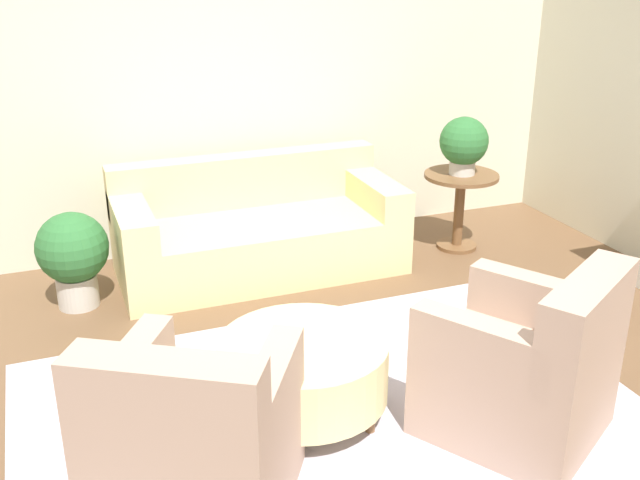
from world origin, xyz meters
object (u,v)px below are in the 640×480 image
(armchair_left, at_px, (195,445))
(ottoman_table, at_px, (303,368))
(potted_plant_floor, at_px, (73,253))
(side_table, at_px, (460,197))
(potted_plant_on_side_table, at_px, (464,143))
(armchair_right, at_px, (525,370))
(couch, at_px, (258,232))

(armchair_left, height_order, ottoman_table, armchair_left)
(ottoman_table, bearing_deg, potted_plant_floor, 119.51)
(armchair_left, distance_m, side_table, 3.47)
(ottoman_table, xyz_separation_m, potted_plant_on_side_table, (1.96, 1.74, 0.59))
(side_table, height_order, potted_plant_floor, potted_plant_floor)
(armchair_left, relative_size, potted_plant_on_side_table, 2.39)
(armchair_left, bearing_deg, armchair_right, -0.00)
(couch, xyz_separation_m, armchair_right, (0.64, -2.44, 0.06))
(armchair_right, relative_size, side_table, 1.74)
(armchair_right, bearing_deg, couch, 104.60)
(armchair_right, height_order, potted_plant_floor, armchair_right)
(armchair_left, relative_size, potted_plant_floor, 1.62)
(armchair_left, distance_m, armchair_right, 1.64)
(armchair_right, distance_m, potted_plant_on_side_table, 2.52)
(armchair_right, relative_size, potted_plant_on_side_table, 2.39)
(armchair_left, height_order, potted_plant_on_side_table, potted_plant_on_side_table)
(armchair_left, bearing_deg, ottoman_table, 38.00)
(couch, bearing_deg, ottoman_table, -99.90)
(armchair_left, bearing_deg, potted_plant_on_side_table, 40.74)
(side_table, bearing_deg, armchair_right, -113.53)
(couch, distance_m, side_table, 1.64)
(armchair_left, xyz_separation_m, potted_plant_on_side_table, (2.63, 2.27, 0.51))
(armchair_right, xyz_separation_m, potted_plant_on_side_table, (0.99, 2.27, 0.51))
(armchair_left, distance_m, ottoman_table, 0.86)
(couch, xyz_separation_m, ottoman_table, (-0.34, -1.92, -0.01))
(couch, relative_size, ottoman_table, 2.37)
(side_table, xyz_separation_m, potted_plant_floor, (-2.95, 0.02, -0.05))
(side_table, relative_size, potted_plant_on_side_table, 1.38)
(side_table, height_order, potted_plant_on_side_table, potted_plant_on_side_table)
(ottoman_table, relative_size, potted_plant_on_side_table, 1.94)
(potted_plant_on_side_table, bearing_deg, couch, 173.69)
(armchair_left, distance_m, potted_plant_floor, 2.31)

